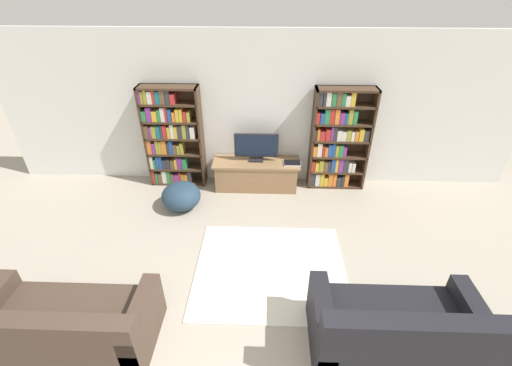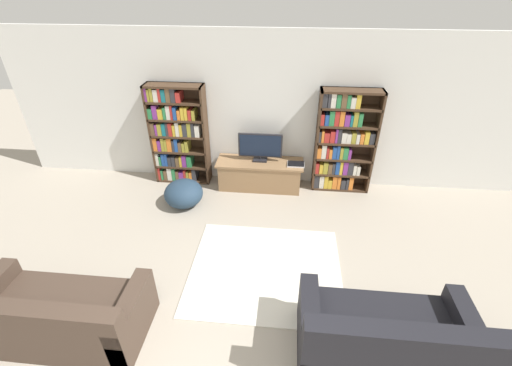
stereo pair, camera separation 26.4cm
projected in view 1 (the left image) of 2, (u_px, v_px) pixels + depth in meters
wall_back at (260, 111)px, 5.75m from camera, size 8.80×0.06×2.60m
bookshelf_left at (171, 137)px, 5.85m from camera, size 0.98×0.30×1.77m
bookshelf_right at (337, 140)px, 5.77m from camera, size 0.98×0.30×1.77m
tv_stand at (256, 174)px, 6.03m from camera, size 1.50×0.51×0.51m
television at (256, 147)px, 5.79m from camera, size 0.75×0.16×0.50m
laptop at (292, 163)px, 5.83m from camera, size 0.29×0.21×0.03m
area_rug at (270, 269)px, 4.45m from camera, size 1.94×1.68×0.02m
couch_left_sectional at (66, 327)px, 3.44m from camera, size 1.74×0.83×0.76m
couch_right_sofa at (397, 334)px, 3.34m from camera, size 1.64×0.89×0.91m
beanbag_ottoman at (181, 196)px, 5.52m from camera, size 0.63×0.63×0.44m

